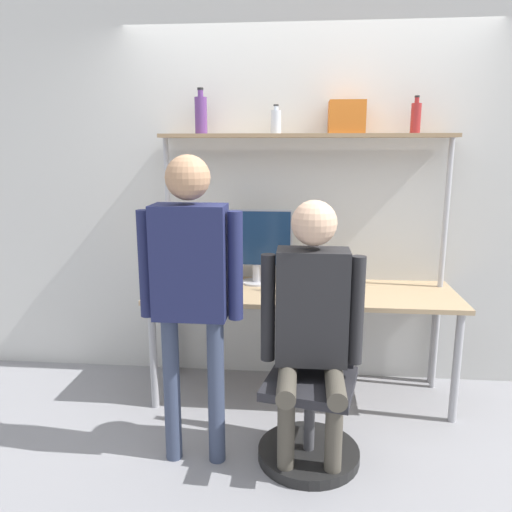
{
  "coord_description": "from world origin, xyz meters",
  "views": [
    {
      "loc": [
        -0.01,
        -2.87,
        1.69
      ],
      "look_at": [
        -0.26,
        -0.19,
        1.1
      ],
      "focal_mm": 35.0,
      "sensor_mm": 36.0,
      "label": 1
    }
  ],
  "objects_px": {
    "person_standing": "(191,274)",
    "bottle_purple": "(201,114)",
    "person_seated": "(312,313)",
    "bottle_red": "(416,117)",
    "bottle_clear": "(276,121)",
    "laptop": "(304,286)",
    "monitor": "(257,243)",
    "storage_box": "(346,117)",
    "office_chair": "(311,408)",
    "cell_phone": "(343,297)"
  },
  "relations": [
    {
      "from": "person_standing",
      "to": "bottle_purple",
      "type": "xyz_separation_m",
      "value": [
        -0.13,
        0.98,
        0.85
      ]
    },
    {
      "from": "bottle_red",
      "to": "bottle_clear",
      "type": "xyz_separation_m",
      "value": [
        -0.9,
        0.0,
        -0.02
      ]
    },
    {
      "from": "person_seated",
      "to": "bottle_clear",
      "type": "bearing_deg",
      "value": 104.89
    },
    {
      "from": "monitor",
      "to": "storage_box",
      "type": "height_order",
      "value": "storage_box"
    },
    {
      "from": "laptop",
      "to": "storage_box",
      "type": "xyz_separation_m",
      "value": [
        0.25,
        0.28,
        1.07
      ]
    },
    {
      "from": "bottle_red",
      "to": "cell_phone",
      "type": "bearing_deg",
      "value": -143.94
    },
    {
      "from": "monitor",
      "to": "cell_phone",
      "type": "relative_size",
      "value": 3.47
    },
    {
      "from": "person_standing",
      "to": "storage_box",
      "type": "height_order",
      "value": "storage_box"
    },
    {
      "from": "office_chair",
      "to": "person_standing",
      "type": "relative_size",
      "value": 0.56
    },
    {
      "from": "bottle_red",
      "to": "bottle_clear",
      "type": "distance_m",
      "value": 0.9
    },
    {
      "from": "laptop",
      "to": "bottle_purple",
      "type": "relative_size",
      "value": 1.17
    },
    {
      "from": "office_chair",
      "to": "bottle_red",
      "type": "bearing_deg",
      "value": 53.85
    },
    {
      "from": "person_standing",
      "to": "bottle_purple",
      "type": "distance_m",
      "value": 1.3
    },
    {
      "from": "cell_phone",
      "to": "person_seated",
      "type": "distance_m",
      "value": 0.64
    },
    {
      "from": "bottle_red",
      "to": "office_chair",
      "type": "bearing_deg",
      "value": -126.15
    },
    {
      "from": "monitor",
      "to": "bottle_red",
      "type": "distance_m",
      "value": 1.32
    },
    {
      "from": "laptop",
      "to": "bottle_clear",
      "type": "height_order",
      "value": "bottle_clear"
    },
    {
      "from": "person_standing",
      "to": "bottle_purple",
      "type": "height_order",
      "value": "bottle_purple"
    },
    {
      "from": "monitor",
      "to": "bottle_purple",
      "type": "distance_m",
      "value": 0.94
    },
    {
      "from": "storage_box",
      "to": "bottle_clear",
      "type": "bearing_deg",
      "value": 180.0
    },
    {
      "from": "bottle_red",
      "to": "person_standing",
      "type": "bearing_deg",
      "value": -142.37
    },
    {
      "from": "bottle_red",
      "to": "bottle_clear",
      "type": "bearing_deg",
      "value": 180.0
    },
    {
      "from": "monitor",
      "to": "bottle_clear",
      "type": "relative_size",
      "value": 2.78
    },
    {
      "from": "monitor",
      "to": "storage_box",
      "type": "distance_m",
      "value": 1.02
    },
    {
      "from": "monitor",
      "to": "office_chair",
      "type": "distance_m",
      "value": 1.21
    },
    {
      "from": "cell_phone",
      "to": "bottle_purple",
      "type": "xyz_separation_m",
      "value": [
        -0.95,
        0.33,
        1.15
      ]
    },
    {
      "from": "bottle_purple",
      "to": "storage_box",
      "type": "bearing_deg",
      "value": 0.0
    },
    {
      "from": "monitor",
      "to": "storage_box",
      "type": "bearing_deg",
      "value": 1.93
    },
    {
      "from": "bottle_purple",
      "to": "bottle_clear",
      "type": "bearing_deg",
      "value": 0.0
    },
    {
      "from": "bottle_purple",
      "to": "bottle_red",
      "type": "distance_m",
      "value": 1.4
    },
    {
      "from": "bottle_purple",
      "to": "bottle_red",
      "type": "xyz_separation_m",
      "value": [
        1.4,
        0.0,
        -0.03
      ]
    },
    {
      "from": "monitor",
      "to": "person_seated",
      "type": "distance_m",
      "value": 1.0
    },
    {
      "from": "monitor",
      "to": "laptop",
      "type": "bearing_deg",
      "value": -37.48
    },
    {
      "from": "laptop",
      "to": "bottle_clear",
      "type": "relative_size",
      "value": 1.86
    },
    {
      "from": "office_chair",
      "to": "person_standing",
      "type": "distance_m",
      "value": 1.0
    },
    {
      "from": "laptop",
      "to": "cell_phone",
      "type": "xyz_separation_m",
      "value": [
        0.24,
        -0.05,
        -0.05
      ]
    },
    {
      "from": "person_seated",
      "to": "person_standing",
      "type": "height_order",
      "value": "person_standing"
    },
    {
      "from": "laptop",
      "to": "bottle_clear",
      "type": "bearing_deg",
      "value": 127.16
    },
    {
      "from": "laptop",
      "to": "office_chair",
      "type": "bearing_deg",
      "value": -85.66
    },
    {
      "from": "cell_phone",
      "to": "person_standing",
      "type": "distance_m",
      "value": 1.1
    },
    {
      "from": "office_chair",
      "to": "bottle_red",
      "type": "height_order",
      "value": "bottle_red"
    },
    {
      "from": "monitor",
      "to": "bottle_clear",
      "type": "height_order",
      "value": "bottle_clear"
    },
    {
      "from": "person_standing",
      "to": "bottle_clear",
      "type": "bearing_deg",
      "value": 69.11
    },
    {
      "from": "person_seated",
      "to": "person_standing",
      "type": "xyz_separation_m",
      "value": [
        -0.62,
        -0.06,
        0.21
      ]
    },
    {
      "from": "storage_box",
      "to": "cell_phone",
      "type": "bearing_deg",
      "value": -91.36
    },
    {
      "from": "office_chair",
      "to": "person_seated",
      "type": "relative_size",
      "value": 0.65
    },
    {
      "from": "laptop",
      "to": "bottle_clear",
      "type": "xyz_separation_m",
      "value": [
        -0.21,
        0.28,
        1.04
      ]
    },
    {
      "from": "laptop",
      "to": "storage_box",
      "type": "relative_size",
      "value": 1.51
    },
    {
      "from": "person_seated",
      "to": "person_standing",
      "type": "distance_m",
      "value": 0.66
    },
    {
      "from": "person_seated",
      "to": "bottle_clear",
      "type": "relative_size",
      "value": 7.65
    }
  ]
}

